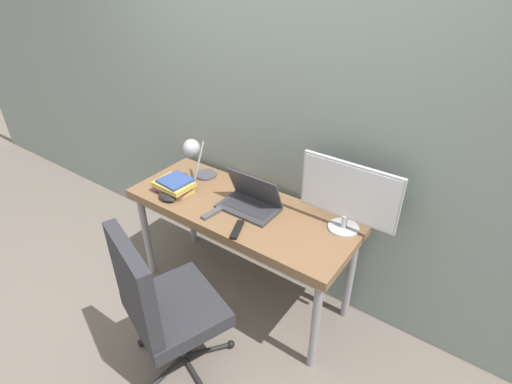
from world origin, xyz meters
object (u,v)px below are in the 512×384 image
Objects in this scene: desk_lamp at (195,154)px; laptop at (250,201)px; monitor at (348,195)px; book_stack at (174,186)px; office_chair at (160,302)px; game_controller at (168,197)px.

laptop is at bearing -5.77° from desk_lamp.
monitor is at bearing 5.03° from desk_lamp.
monitor is 1.16m from book_stack.
desk_lamp is 1.04m from office_chair.
book_stack is at bearing 127.77° from office_chair.
office_chair is 7.09× the size of game_controller.
laptop is 0.63m from monitor.
office_chair is at bearing -92.97° from laptop.
laptop is 0.64× the size of monitor.
monitor is 1.20m from office_chair.
office_chair is (-0.62, -0.92, -0.44)m from monitor.
office_chair reaches higher than game_controller.
monitor reaches higher than book_stack.
monitor is 0.58× the size of office_chair.
desk_lamp is (-0.51, 0.05, 0.17)m from laptop.
desk_lamp is 1.32× the size of book_stack.
monitor reaches higher than office_chair.
office_chair is 4.02× the size of book_stack.
monitor reaches higher than laptop.
laptop is at bearing 87.03° from office_chair.
book_stack is at bearing -165.02° from monitor.
monitor is at bearing 14.98° from book_stack.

